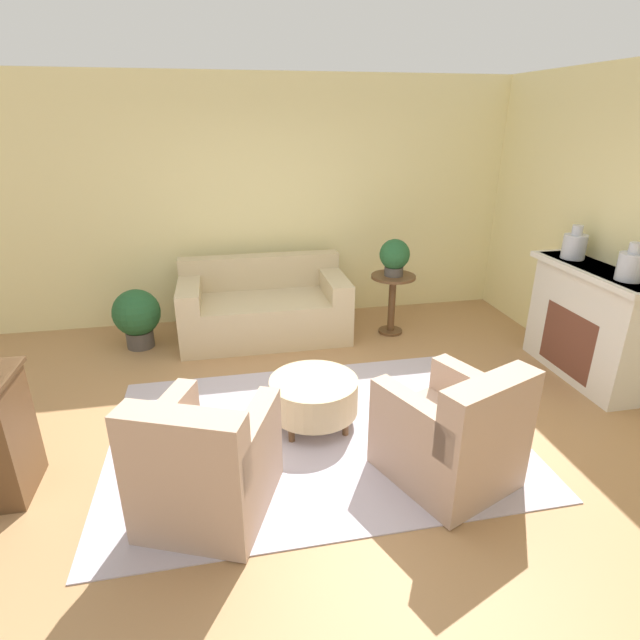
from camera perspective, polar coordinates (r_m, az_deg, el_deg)
ground_plane at (r=4.07m, az=-0.57°, el=-12.91°), size 16.00×16.00×0.00m
wall_back at (r=6.08m, az=-5.52°, el=13.23°), size 9.30×0.12×2.80m
rug at (r=4.07m, az=-0.57°, el=-12.86°), size 3.15×2.20×0.01m
couch at (r=5.69m, az=-6.41°, el=1.32°), size 1.84×0.95×0.86m
armchair_left at (r=3.27m, az=-12.93°, el=-16.03°), size 0.97×1.02×0.88m
armchair_right at (r=3.56m, az=14.92°, el=-12.68°), size 0.97×1.02×0.88m
ottoman_table at (r=4.05m, az=-0.73°, el=-8.59°), size 0.71×0.71×0.39m
side_table at (r=5.73m, az=8.27°, el=2.90°), size 0.50×0.50×0.69m
fireplace at (r=5.28m, az=28.24°, el=-0.17°), size 0.44×1.38×1.08m
vase_mantel_near at (r=5.35m, az=27.07°, el=7.60°), size 0.22×0.22×0.32m
vase_mantel_far at (r=4.84m, az=31.97°, el=5.30°), size 0.20×0.20×0.32m
potted_plant_on_side_table at (r=5.60m, az=8.52°, el=7.24°), size 0.33×0.33×0.41m
potted_plant_floor at (r=5.69m, az=-20.19°, el=0.49°), size 0.50×0.50×0.65m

